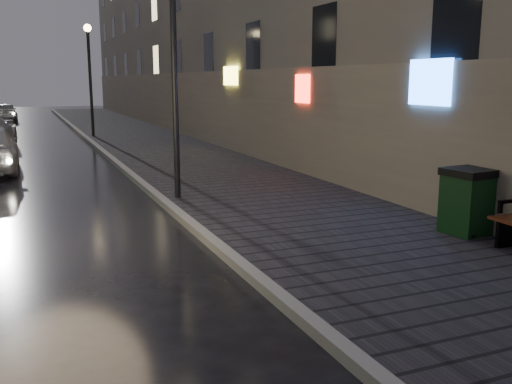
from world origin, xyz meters
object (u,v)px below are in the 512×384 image
Objects in this scene: trash_bin at (468,201)px; lamp_far at (90,66)px; car_far at (5,112)px; lamp_near at (174,50)px.

lamp_far is at bearing 93.50° from trash_bin.
car_far is (-4.15, 15.23, -2.85)m from lamp_far.
lamp_far is 4.52× the size of trash_bin.
trash_bin is at bearing -52.07° from lamp_near.
lamp_near reaches higher than trash_bin.
lamp_near is 1.41× the size of car_far.
lamp_far is 21.61m from trash_bin.
car_far is at bearing 95.46° from trash_bin.
lamp_far reaches higher than car_far.
lamp_near is at bearing 120.81° from trash_bin.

